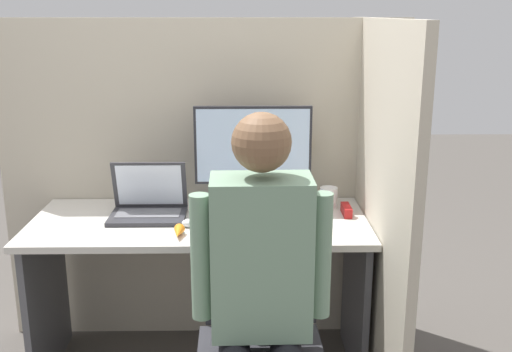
{
  "coord_description": "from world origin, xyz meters",
  "views": [
    {
      "loc": [
        0.22,
        -2.26,
        1.67
      ],
      "look_at": [
        0.26,
        0.16,
        1.0
      ],
      "focal_mm": 42.0,
      "sensor_mm": 36.0,
      "label": 1
    }
  ],
  "objects_px": {
    "monitor": "(253,150)",
    "person": "(261,283)",
    "paper_box": "(253,201)",
    "office_chair": "(261,334)",
    "carrot_toy": "(178,232)",
    "laptop": "(148,206)",
    "stapler": "(346,210)",
    "coffee_mug": "(328,197)"
  },
  "relations": [
    {
      "from": "carrot_toy",
      "to": "person",
      "type": "distance_m",
      "value": 0.62
    },
    {
      "from": "office_chair",
      "to": "paper_box",
      "type": "bearing_deg",
      "value": 91.54
    },
    {
      "from": "paper_box",
      "to": "person",
      "type": "height_order",
      "value": "person"
    },
    {
      "from": "stapler",
      "to": "coffee_mug",
      "type": "height_order",
      "value": "coffee_mug"
    },
    {
      "from": "person",
      "to": "coffee_mug",
      "type": "relative_size",
      "value": 13.77
    },
    {
      "from": "paper_box",
      "to": "carrot_toy",
      "type": "relative_size",
      "value": 2.39
    },
    {
      "from": "monitor",
      "to": "carrot_toy",
      "type": "relative_size",
      "value": 4.61
    },
    {
      "from": "monitor",
      "to": "person",
      "type": "relative_size",
      "value": 0.41
    },
    {
      "from": "laptop",
      "to": "stapler",
      "type": "relative_size",
      "value": 2.71
    },
    {
      "from": "paper_box",
      "to": "office_chair",
      "type": "height_order",
      "value": "office_chair"
    },
    {
      "from": "paper_box",
      "to": "coffee_mug",
      "type": "bearing_deg",
      "value": 2.05
    },
    {
      "from": "carrot_toy",
      "to": "person",
      "type": "relative_size",
      "value": 0.09
    },
    {
      "from": "carrot_toy",
      "to": "coffee_mug",
      "type": "relative_size",
      "value": 1.21
    },
    {
      "from": "carrot_toy",
      "to": "office_chair",
      "type": "bearing_deg",
      "value": -47.96
    },
    {
      "from": "paper_box",
      "to": "office_chair",
      "type": "xyz_separation_m",
      "value": [
        0.02,
        -0.76,
        -0.28
      ]
    },
    {
      "from": "monitor",
      "to": "carrot_toy",
      "type": "height_order",
      "value": "monitor"
    },
    {
      "from": "laptop",
      "to": "carrot_toy",
      "type": "distance_m",
      "value": 0.32
    },
    {
      "from": "person",
      "to": "carrot_toy",
      "type": "bearing_deg",
      "value": 122.72
    },
    {
      "from": "monitor",
      "to": "carrot_toy",
      "type": "bearing_deg",
      "value": -129.52
    },
    {
      "from": "stapler",
      "to": "carrot_toy",
      "type": "distance_m",
      "value": 0.8
    },
    {
      "from": "laptop",
      "to": "person",
      "type": "bearing_deg",
      "value": -57.66
    },
    {
      "from": "laptop",
      "to": "office_chair",
      "type": "relative_size",
      "value": 0.35
    },
    {
      "from": "monitor",
      "to": "laptop",
      "type": "xyz_separation_m",
      "value": [
        -0.48,
        -0.11,
        -0.24
      ]
    },
    {
      "from": "laptop",
      "to": "person",
      "type": "distance_m",
      "value": 0.94
    },
    {
      "from": "monitor",
      "to": "office_chair",
      "type": "xyz_separation_m",
      "value": [
        0.02,
        -0.76,
        -0.53
      ]
    },
    {
      "from": "carrot_toy",
      "to": "monitor",
      "type": "bearing_deg",
      "value": 50.48
    },
    {
      "from": "paper_box",
      "to": "monitor",
      "type": "height_order",
      "value": "monitor"
    },
    {
      "from": "person",
      "to": "monitor",
      "type": "bearing_deg",
      "value": 91.09
    },
    {
      "from": "paper_box",
      "to": "person",
      "type": "bearing_deg",
      "value": -88.91
    },
    {
      "from": "office_chair",
      "to": "person",
      "type": "relative_size",
      "value": 0.72
    },
    {
      "from": "paper_box",
      "to": "coffee_mug",
      "type": "xyz_separation_m",
      "value": [
        0.37,
        0.01,
        0.01
      ]
    },
    {
      "from": "paper_box",
      "to": "monitor",
      "type": "xyz_separation_m",
      "value": [
        0.0,
        0.0,
        0.25
      ]
    },
    {
      "from": "paper_box",
      "to": "person",
      "type": "relative_size",
      "value": 0.21
    },
    {
      "from": "office_chair",
      "to": "coffee_mug",
      "type": "xyz_separation_m",
      "value": [
        0.35,
        0.77,
        0.29
      ]
    },
    {
      "from": "monitor",
      "to": "coffee_mug",
      "type": "height_order",
      "value": "monitor"
    },
    {
      "from": "stapler",
      "to": "office_chair",
      "type": "bearing_deg",
      "value": -122.28
    },
    {
      "from": "stapler",
      "to": "carrot_toy",
      "type": "relative_size",
      "value": 1.06
    },
    {
      "from": "paper_box",
      "to": "office_chair",
      "type": "bearing_deg",
      "value": -88.46
    },
    {
      "from": "monitor",
      "to": "person",
      "type": "bearing_deg",
      "value": -88.91
    },
    {
      "from": "monitor",
      "to": "coffee_mug",
      "type": "xyz_separation_m",
      "value": [
        0.37,
        0.01,
        -0.24
      ]
    },
    {
      "from": "monitor",
      "to": "carrot_toy",
      "type": "distance_m",
      "value": 0.57
    },
    {
      "from": "carrot_toy",
      "to": "stapler",
      "type": "bearing_deg",
      "value": 20.53
    }
  ]
}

